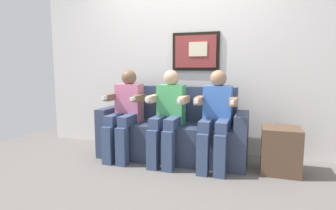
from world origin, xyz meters
The scene contains 7 objects.
ground_plane centered at (0.00, 0.00, 0.00)m, with size 5.50×5.50×0.00m, color #66605B.
back_wall_assembly centered at (0.01, 0.76, 1.30)m, with size 4.23×0.10×2.60m.
couch centered at (0.00, 0.33, 0.31)m, with size 1.83×0.58×0.90m.
person_on_left centered at (-0.57, 0.16, 0.61)m, with size 0.46×0.56×1.11m.
person_in_middle centered at (0.00, 0.16, 0.61)m, with size 0.46×0.56×1.11m.
person_on_right centered at (0.57, 0.16, 0.61)m, with size 0.46×0.56×1.11m.
side_table_right centered at (1.26, 0.22, 0.25)m, with size 0.40×0.40×0.50m.
Camera 1 is at (1.01, -2.94, 1.13)m, focal length 29.69 mm.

